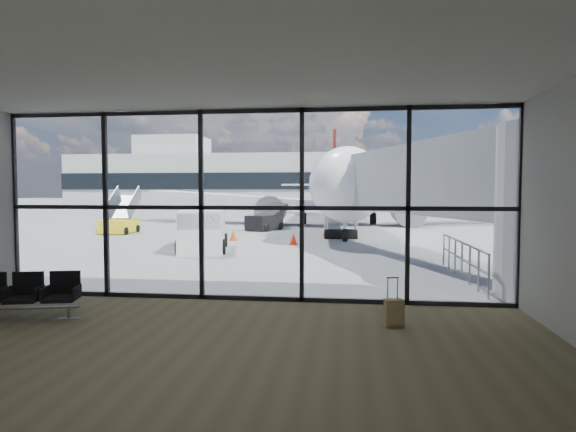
% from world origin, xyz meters
% --- Properties ---
extents(ground, '(220.00, 220.00, 0.00)m').
position_xyz_m(ground, '(0.00, 40.00, 0.00)').
color(ground, slate).
rests_on(ground, ground).
extents(lounge_shell, '(12.02, 8.01, 4.51)m').
position_xyz_m(lounge_shell, '(0.00, -4.80, 2.65)').
color(lounge_shell, brown).
rests_on(lounge_shell, ground).
extents(glass_curtain_wall, '(12.10, 0.12, 4.50)m').
position_xyz_m(glass_curtain_wall, '(0.00, 0.00, 2.25)').
color(glass_curtain_wall, white).
rests_on(glass_curtain_wall, ground).
extents(jet_bridge, '(8.00, 16.50, 4.33)m').
position_xyz_m(jet_bridge, '(4.90, 7.07, 2.76)').
color(jet_bridge, '#949598').
rests_on(jet_bridge, ground).
extents(apron_railing, '(0.06, 5.46, 1.11)m').
position_xyz_m(apron_railing, '(5.60, 3.50, 0.72)').
color(apron_railing, gray).
rests_on(apron_railing, ground).
extents(far_terminal, '(80.00, 12.20, 11.00)m').
position_xyz_m(far_terminal, '(-0.59, 61.97, 4.21)').
color(far_terminal, '#A5A4A0').
rests_on(far_terminal, ground).
extents(tree_0, '(4.95, 4.95, 7.12)m').
position_xyz_m(tree_0, '(-45.00, 72.00, 4.63)').
color(tree_0, '#382619').
rests_on(tree_0, ground).
extents(tree_1, '(5.61, 5.61, 8.07)m').
position_xyz_m(tree_1, '(-39.00, 72.00, 5.25)').
color(tree_1, '#382619').
rests_on(tree_1, ground).
extents(tree_2, '(6.27, 6.27, 9.03)m').
position_xyz_m(tree_2, '(-33.00, 72.00, 5.88)').
color(tree_2, '#382619').
rests_on(tree_2, ground).
extents(tree_3, '(4.95, 4.95, 7.12)m').
position_xyz_m(tree_3, '(-27.00, 72.00, 4.63)').
color(tree_3, '#382619').
rests_on(tree_3, ground).
extents(tree_4, '(5.61, 5.61, 8.07)m').
position_xyz_m(tree_4, '(-21.00, 72.00, 5.25)').
color(tree_4, '#382619').
rests_on(tree_4, ground).
extents(tree_5, '(6.27, 6.27, 9.03)m').
position_xyz_m(tree_5, '(-15.00, 72.00, 5.88)').
color(tree_5, '#382619').
rests_on(tree_5, ground).
extents(seating_row, '(2.12, 1.07, 0.94)m').
position_xyz_m(seating_row, '(-4.22, -2.15, 0.52)').
color(seating_row, gray).
rests_on(seating_row, ground).
extents(suitcase, '(0.38, 0.31, 0.94)m').
position_xyz_m(suitcase, '(3.14, -1.87, 0.29)').
color(suitcase, '#927C51').
rests_on(suitcase, ground).
extents(airliner, '(31.14, 36.07, 9.29)m').
position_xyz_m(airliner, '(1.48, 27.43, 2.83)').
color(airliner, white).
rests_on(airliner, ground).
extents(service_van, '(2.69, 4.41, 1.79)m').
position_xyz_m(service_van, '(-3.96, 9.04, 0.92)').
color(service_van, silver).
rests_on(service_van, ground).
extents(belt_loader, '(2.46, 3.98, 1.74)m').
position_xyz_m(belt_loader, '(-3.16, 20.31, 0.58)').
color(belt_loader, black).
rests_on(belt_loader, ground).
extents(mobile_stairs, '(1.96, 3.40, 2.31)m').
position_xyz_m(mobile_stairs, '(-11.71, 16.99, 0.55)').
color(mobile_stairs, yellow).
rests_on(mobile_stairs, ground).
extents(traffic_cone_a, '(0.40, 0.40, 0.57)m').
position_xyz_m(traffic_cone_a, '(-3.67, 13.42, 0.27)').
color(traffic_cone_a, '#CE3D0A').
rests_on(traffic_cone_a, ground).
extents(traffic_cone_b, '(0.41, 0.41, 0.58)m').
position_xyz_m(traffic_cone_b, '(-0.33, 11.88, 0.28)').
color(traffic_cone_b, '#F8360D').
rests_on(traffic_cone_b, ground).
extents(traffic_cone_c, '(0.47, 0.47, 0.67)m').
position_xyz_m(traffic_cone_c, '(1.03, 16.66, 0.32)').
color(traffic_cone_c, orange).
rests_on(traffic_cone_c, ground).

